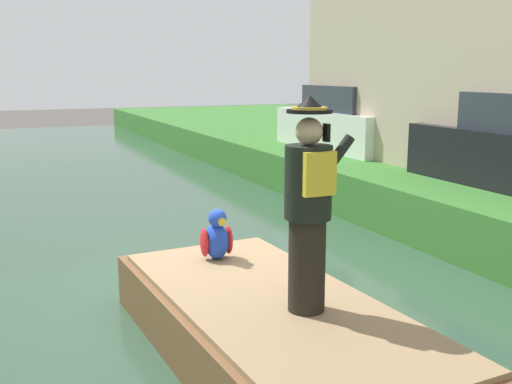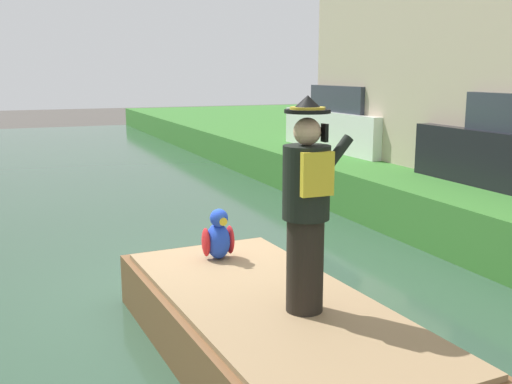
# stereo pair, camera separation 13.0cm
# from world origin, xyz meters

# --- Properties ---
(ground_plane) EXTENTS (80.00, 80.00, 0.00)m
(ground_plane) POSITION_xyz_m (0.00, 0.00, 0.00)
(ground_plane) COLOR #4C4742
(canal_water) EXTENTS (7.06, 48.00, 0.10)m
(canal_water) POSITION_xyz_m (0.00, 0.00, 0.05)
(canal_water) COLOR #33513D
(canal_water) RESTS_ON ground
(boat) EXTENTS (2.02, 4.29, 0.61)m
(boat) POSITION_xyz_m (0.00, -1.86, 0.40)
(boat) COLOR brown
(boat) RESTS_ON canal_water
(person_pirate) EXTENTS (0.61, 0.42, 1.85)m
(person_pirate) POSITION_xyz_m (0.16, -2.19, 1.64)
(person_pirate) COLOR black
(person_pirate) RESTS_ON boat
(parrot_plush) EXTENTS (0.36, 0.35, 0.57)m
(parrot_plush) POSITION_xyz_m (-0.05, -0.50, 0.95)
(parrot_plush) COLOR blue
(parrot_plush) RESTS_ON boat
(parked_car_white) EXTENTS (1.77, 4.03, 1.50)m
(parked_car_white) POSITION_xyz_m (5.62, 5.82, 1.55)
(parked_car_white) COLOR white
(parked_car_white) RESTS_ON grass_bank_far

